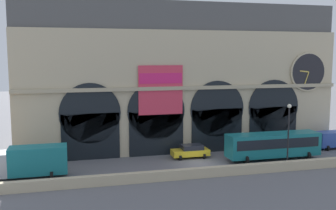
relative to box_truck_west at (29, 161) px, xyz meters
name	(u,v)px	position (x,y,z in m)	size (l,w,h in m)	color
ground_plane	(200,164)	(17.90, 0.56, -1.70)	(200.00, 200.00, 0.00)	slate
quay_parapet_wall	(216,172)	(17.90, -4.02, -1.21)	(90.00, 0.70, 0.97)	#BCAD8C
station_building	(182,79)	(17.93, 8.08, 7.26)	(40.21, 5.45, 18.44)	#BCAD8C
box_truck_west	(29,161)	(0.00, 0.00, 0.00)	(7.50, 2.91, 3.12)	#ADB2B7
car_center	(191,151)	(17.67, 3.39, -0.90)	(4.40, 2.22, 1.55)	gold
bus_mideast	(273,145)	(26.57, 0.18, 0.08)	(11.00, 3.25, 3.10)	#19727A
van_east	(335,139)	(37.25, 3.28, -0.45)	(5.20, 2.48, 2.20)	#28479E
street_lamp_quayside	(289,127)	(26.37, -3.22, 2.71)	(0.44, 0.44, 6.90)	black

